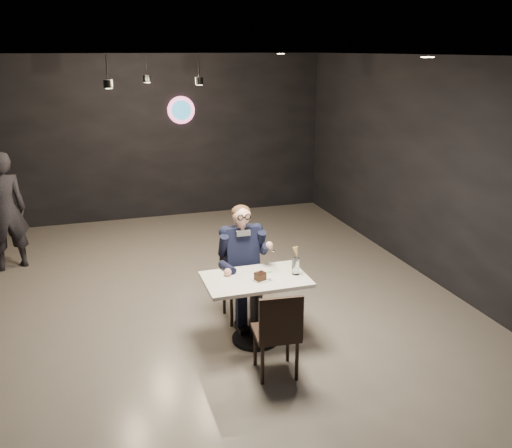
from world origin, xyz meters
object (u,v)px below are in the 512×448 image
object	(u,v)px
main_table	(256,309)
chair_far	(241,282)
chair_near	(276,331)
passerby	(4,211)
seated_man	(241,262)
sundae_glass	(296,266)

from	to	relation	value
main_table	chair_far	size ratio (longest dim) A/B	1.20
chair_near	passerby	world-z (taller)	passerby
chair_far	passerby	world-z (taller)	passerby
main_table	chair_far	bearing A→B (deg)	90.00
chair_far	seated_man	bearing A→B (deg)	-90.00
chair_far	passerby	xyz separation A→B (m)	(-2.79, 2.52, 0.41)
chair_near	sundae_glass	distance (m)	0.85
chair_near	passerby	size ratio (longest dim) A/B	0.53
chair_near	seated_man	bearing A→B (deg)	95.81
main_table	chair_near	xyz separation A→B (m)	(0.00, -0.66, 0.09)
main_table	passerby	xyz separation A→B (m)	(-2.79, 3.07, 0.49)
chair_far	seated_man	xyz separation A→B (m)	(0.00, -0.00, 0.26)
chair_near	sundae_glass	world-z (taller)	sundae_glass
chair_far	sundae_glass	xyz separation A→B (m)	(0.44, -0.59, 0.38)
main_table	sundae_glass	world-z (taller)	sundae_glass
seated_man	main_table	bearing A→B (deg)	-90.00
main_table	seated_man	distance (m)	0.65
sundae_glass	passerby	world-z (taller)	passerby
chair_far	seated_man	world-z (taller)	seated_man
passerby	chair_near	bearing A→B (deg)	106.68
seated_man	chair_near	bearing A→B (deg)	-90.00
chair_far	sundae_glass	distance (m)	0.83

